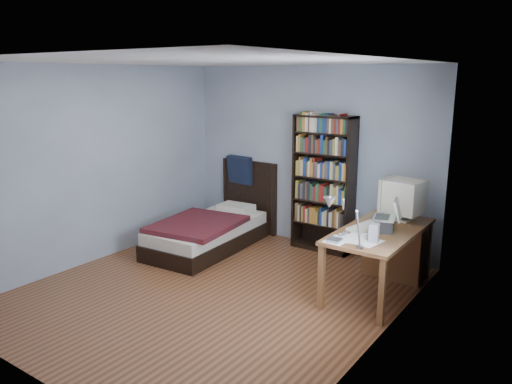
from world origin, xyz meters
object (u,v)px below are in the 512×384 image
bed (211,229)px  crt_monitor (403,197)px  desk (392,246)px  laptop (386,222)px  speaker (374,233)px  keyboard (365,227)px  bookshelf (323,184)px  soda_can (381,217)px  desk_lamp (335,208)px

bed → crt_monitor: bearing=8.7°
desk → crt_monitor: (0.06, 0.07, 0.59)m
laptop → speaker: bearing=-85.0°
laptop → keyboard: laptop is taller
bookshelf → crt_monitor: bearing=-18.2°
desk → laptop: laptop is taller
crt_monitor → bed: bearing=-171.3°
soda_can → desk_lamp: bearing=-87.3°
laptop → speaker: laptop is taller
desk → crt_monitor: bearing=51.6°
bed → keyboard: bearing=-4.3°
desk → laptop: size_ratio=4.22×
desk → speaker: (0.10, -0.87, 0.41)m
desk → laptop: bearing=-81.7°
crt_monitor → speaker: crt_monitor is taller
desk → desk_lamp: 1.69m
desk_lamp → bookshelf: (-1.13, 1.97, -0.27)m
laptop → soda_can: bearing=118.7°
laptop → desk_lamp: size_ratio=0.63×
keyboard → speaker: 0.46m
laptop → bookshelf: bookshelf is taller
crt_monitor → desk_lamp: desk_lamp is taller
speaker → bookshelf: bearing=121.0°
laptop → soda_can: size_ratio=3.14×
laptop → keyboard: bearing=-171.3°
desk_lamp → soda_can: (-0.06, 1.34, -0.41)m
laptop → bed: bearing=176.7°
desk → desk_lamp: desk_lamp is taller
soda_can → bookshelf: 1.25m
keyboard → bookshelf: (-1.02, 0.97, 0.18)m
keyboard → speaker: size_ratio=2.51×
desk → soda_can: 0.42m
bed → bookshelf: bearing=30.9°
desk_lamp → bed: 2.88m
desk_lamp → soda_can: desk_lamp is taller
desk → desk_lamp: bearing=-91.4°
crt_monitor → bookshelf: (-1.23, 0.40, -0.07)m
laptop → soda_can: 0.35m
laptop → crt_monitor: bearing=91.2°
desk → keyboard: bearing=-106.1°
desk → bed: bed is taller
desk → crt_monitor: size_ratio=3.22×
keyboard → bookshelf: bookshelf is taller
bookshelf → desk: bearing=-22.1°
soda_can → bookshelf: bookshelf is taller
desk_lamp → speaker: size_ratio=3.08×
desk → bookshelf: bearing=157.9°
desk_lamp → keyboard: (-0.11, 1.00, -0.46)m
crt_monitor → keyboard: crt_monitor is taller
speaker → bed: bed is taller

